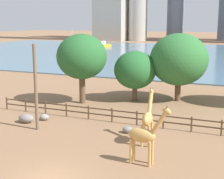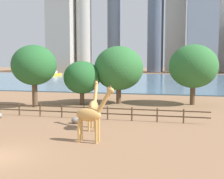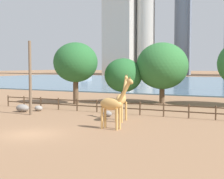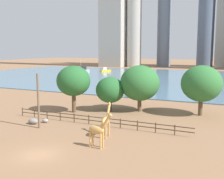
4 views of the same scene
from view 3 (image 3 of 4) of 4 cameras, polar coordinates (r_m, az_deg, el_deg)
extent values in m
plane|color=#8C6647|center=(100.19, 16.78, 1.12)|extent=(400.00, 400.00, 0.00)
cube|color=slate|center=(97.23, 16.51, 1.10)|extent=(180.00, 86.00, 0.20)
cylinder|color=tan|center=(26.00, 1.30, -4.83)|extent=(0.20, 0.20, 1.63)
cylinder|color=tan|center=(25.55, 0.79, -4.99)|extent=(0.20, 0.20, 1.63)
cylinder|color=tan|center=(26.58, -1.13, -4.63)|extent=(0.20, 0.20, 1.63)
cylinder|color=tan|center=(26.15, -1.67, -4.78)|extent=(0.20, 0.20, 1.63)
ellipsoid|color=tan|center=(25.92, -0.19, -2.41)|extent=(1.83, 0.80, 0.94)
cylinder|color=tan|center=(25.31, 2.05, -0.37)|extent=(1.16, 0.34, 1.70)
ellipsoid|color=tan|center=(25.07, 2.97, 1.37)|extent=(0.70, 0.32, 0.62)
cone|color=brown|center=(25.13, 3.05, 2.00)|extent=(0.09, 0.09, 0.17)
cone|color=brown|center=(25.00, 2.90, 1.99)|extent=(0.09, 0.09, 0.17)
cylinder|color=tan|center=(30.29, 1.43, -3.56)|extent=(0.21, 0.21, 1.63)
cylinder|color=tan|center=(30.14, 2.35, -3.60)|extent=(0.21, 0.21, 1.63)
cylinder|color=tan|center=(29.10, 0.68, -3.87)|extent=(0.21, 0.21, 1.63)
cylinder|color=tan|center=(28.95, 1.63, -3.91)|extent=(0.21, 0.21, 1.63)
ellipsoid|color=tan|center=(29.49, 1.53, -1.61)|extent=(0.93, 1.88, 0.95)
cylinder|color=tan|center=(30.48, 2.17, 0.41)|extent=(0.43, 1.17, 1.72)
ellipsoid|color=tan|center=(30.87, 2.41, 1.92)|extent=(0.37, 0.73, 0.62)
cone|color=brown|center=(30.88, 2.28, 2.43)|extent=(0.10, 0.10, 0.17)
cone|color=brown|center=(30.84, 2.54, 2.42)|extent=(0.10, 0.10, 0.17)
cylinder|color=brown|center=(34.15, -13.45, 1.87)|extent=(0.28, 0.28, 7.18)
ellipsoid|color=gray|center=(36.72, -14.67, -3.01)|extent=(1.45, 1.06, 0.80)
ellipsoid|color=gray|center=(32.27, -0.75, -4.06)|extent=(0.85, 0.74, 0.55)
ellipsoid|color=gray|center=(37.09, -12.12, -3.07)|extent=(0.89, 0.77, 0.57)
cylinder|color=#4C3826|center=(42.17, -16.89, -1.81)|extent=(0.14, 0.14, 1.30)
cylinder|color=#4C3826|center=(40.61, -14.42, -1.98)|extent=(0.14, 0.14, 1.30)
cylinder|color=#4C3826|center=(39.14, -11.76, -2.16)|extent=(0.14, 0.14, 1.30)
cylinder|color=#4C3826|center=(37.75, -8.90, -2.35)|extent=(0.14, 0.14, 1.30)
cylinder|color=#4C3826|center=(36.46, -5.83, -2.55)|extent=(0.14, 0.14, 1.30)
cylinder|color=#4C3826|center=(35.29, -2.54, -2.75)|extent=(0.14, 0.14, 1.30)
cylinder|color=#4C3826|center=(34.24, 0.97, -2.95)|extent=(0.14, 0.14, 1.30)
cylinder|color=#4C3826|center=(33.33, 4.68, -3.16)|extent=(0.14, 0.14, 1.30)
cylinder|color=#4C3826|center=(32.56, 8.58, -3.36)|extent=(0.14, 0.14, 1.30)
cylinder|color=#4C3826|center=(31.96, 12.65, -3.56)|extent=(0.14, 0.14, 1.30)
cylinder|color=#4C3826|center=(31.52, 16.86, -3.74)|extent=(0.14, 0.14, 1.30)
cube|color=#4C3826|center=(34.72, -0.87, -2.10)|extent=(26.10, 0.08, 0.10)
cube|color=#4C3826|center=(34.78, -0.87, -2.95)|extent=(26.10, 0.08, 0.10)
cylinder|color=brown|center=(42.98, -6.04, -0.41)|extent=(0.66, 0.66, 3.00)
ellipsoid|color=#26602D|center=(42.85, -6.08, 4.52)|extent=(5.49, 5.49, 4.94)
cylinder|color=brown|center=(43.62, 1.87, -1.20)|extent=(0.57, 0.57, 1.66)
ellipsoid|color=#26602D|center=(43.46, 1.88, 2.39)|extent=(4.77, 4.77, 4.29)
cylinder|color=brown|center=(43.81, 8.30, -0.90)|extent=(0.66, 0.66, 2.15)
ellipsoid|color=#2D6B33|center=(43.65, 8.35, 3.91)|extent=(6.52, 6.52, 5.86)
cube|color=silver|center=(120.14, -5.07, 2.16)|extent=(7.18, 5.20, 1.36)
cube|color=#333338|center=(120.04, -4.67, 2.87)|extent=(2.92, 2.55, 1.63)
cylinder|color=silver|center=(120.10, -5.24, 3.62)|extent=(0.16, 0.16, 4.76)
cube|color=gold|center=(125.13, -0.08, 2.15)|extent=(4.27, 4.56, 0.92)
cube|color=silver|center=(124.87, -0.32, 2.61)|extent=(1.92, 1.97, 1.10)
cylinder|color=#ADA89E|center=(168.00, 5.66, 12.02)|extent=(8.61, 8.61, 56.32)
camera|label=1|loc=(7.26, -30.49, 38.32)|focal=55.00mm
camera|label=2|loc=(7.33, -21.12, 8.82)|focal=45.00mm
camera|label=4|loc=(6.12, 158.48, 57.64)|focal=45.00mm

